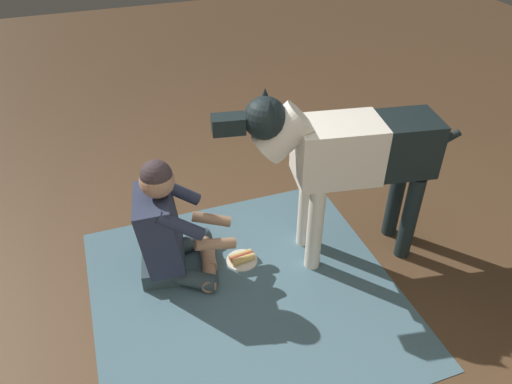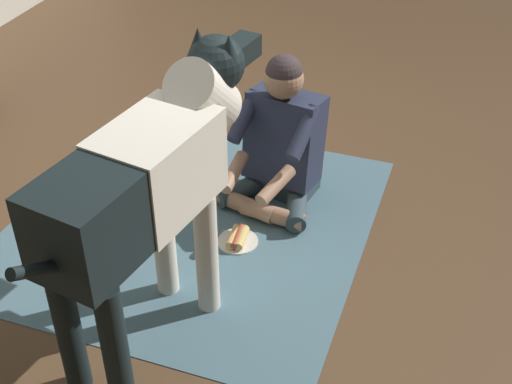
% 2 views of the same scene
% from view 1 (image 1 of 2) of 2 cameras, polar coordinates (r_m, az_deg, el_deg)
% --- Properties ---
extents(ground_plane, '(13.04, 13.04, 0.00)m').
position_cam_1_polar(ground_plane, '(3.33, -5.34, -9.66)').
color(ground_plane, brown).
extents(area_rug, '(1.90, 1.87, 0.01)m').
position_cam_1_polar(area_rug, '(3.20, -1.14, -11.77)').
color(area_rug, slate).
rests_on(area_rug, ground).
extents(person_sitting_on_floor, '(0.66, 0.57, 0.87)m').
position_cam_1_polar(person_sitting_on_floor, '(3.16, -10.24, -4.30)').
color(person_sitting_on_floor, '#314149').
rests_on(person_sitting_on_floor, ground).
extents(large_dog, '(1.54, 0.47, 1.24)m').
position_cam_1_polar(large_dog, '(3.05, 10.51, 4.31)').
color(large_dog, silver).
rests_on(large_dog, ground).
extents(hot_dog_on_plate, '(0.22, 0.22, 0.06)m').
position_cam_1_polar(hot_dog_on_plate, '(3.39, -1.67, -7.74)').
color(hot_dog_on_plate, silver).
rests_on(hot_dog_on_plate, ground).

